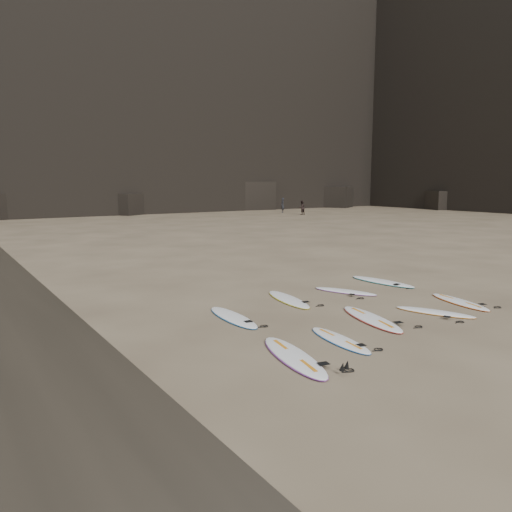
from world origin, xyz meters
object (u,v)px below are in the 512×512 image
at_px(surfboard_8, 382,281).
at_px(person_b, 302,208).
at_px(surfboard_3, 435,312).
at_px(surfboard_5, 233,317).
at_px(surfboard_1, 340,340).
at_px(surfboard_7, 345,291).
at_px(surfboard_0, 294,356).
at_px(surfboard_6, 288,299).
at_px(person_a, 283,205).
at_px(surfboard_2, 371,318).
at_px(surfboard_4, 460,302).

height_order(surfboard_8, person_b, person_b).
relative_size(surfboard_3, surfboard_5, 0.88).
height_order(surfboard_1, surfboard_8, surfboard_8).
bearing_deg(surfboard_7, surfboard_8, -13.49).
bearing_deg(surfboard_0, surfboard_7, 49.91).
xyz_separation_m(surfboard_6, person_a, (25.73, 35.28, 0.81)).
relative_size(surfboard_2, surfboard_3, 1.25).
bearing_deg(surfboard_3, surfboard_8, 38.97).
relative_size(surfboard_0, surfboard_6, 1.08).
xyz_separation_m(surfboard_1, surfboard_3, (3.98, 0.37, -0.00)).
distance_m(surfboard_0, person_a, 48.84).
height_order(surfboard_4, surfboard_5, surfboard_5).
xyz_separation_m(surfboard_0, surfboard_4, (7.24, 1.03, -0.01)).
relative_size(surfboard_1, person_a, 1.29).
xyz_separation_m(surfboard_2, person_a, (25.21, 38.30, 0.81)).
bearing_deg(person_b, surfboard_5, 43.68).
relative_size(surfboard_1, surfboard_8, 0.82).
distance_m(surfboard_6, surfboard_8, 4.56).
bearing_deg(surfboard_1, surfboard_5, 117.05).
xyz_separation_m(surfboard_1, surfboard_4, (5.64, 0.73, 0.00)).
bearing_deg(surfboard_7, surfboard_0, -166.71).
xyz_separation_m(surfboard_3, surfboard_6, (-2.56, 3.52, 0.01)).
height_order(surfboard_3, surfboard_5, surfboard_5).
xyz_separation_m(surfboard_6, surfboard_7, (2.31, -0.13, -0.01)).
distance_m(surfboard_3, surfboard_4, 1.70).
relative_size(surfboard_0, surfboard_7, 1.26).
height_order(person_a, person_b, person_a).
bearing_deg(surfboard_1, surfboard_0, -161.80).
relative_size(surfboard_1, surfboard_6, 0.86).
relative_size(surfboard_0, surfboard_4, 1.16).
bearing_deg(surfboard_2, surfboard_8, 54.33).
bearing_deg(surfboard_0, surfboard_1, 23.41).
bearing_deg(surfboard_1, person_b, 59.98).
bearing_deg(person_b, surfboard_0, 46.01).
relative_size(surfboard_4, surfboard_8, 0.88).
height_order(surfboard_0, surfboard_6, surfboard_0).
distance_m(surfboard_7, person_a, 42.46).
relative_size(surfboard_6, person_a, 1.49).
bearing_deg(surfboard_1, surfboard_3, 12.64).
bearing_deg(surfboard_8, person_a, 52.68).
xyz_separation_m(surfboard_1, person_a, (27.15, 39.17, 0.82)).
xyz_separation_m(surfboard_5, person_a, (28.25, 36.11, 0.81)).
relative_size(surfboard_3, surfboard_4, 0.93).
distance_m(surfboard_6, surfboard_7, 2.31).
height_order(surfboard_3, surfboard_7, same).
xyz_separation_m(surfboard_3, surfboard_8, (2.00, 3.81, 0.01)).
distance_m(surfboard_4, surfboard_8, 3.47).
distance_m(surfboard_4, person_a, 44.06).
bearing_deg(person_a, surfboard_2, -8.84).
relative_size(surfboard_0, surfboard_3, 1.25).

